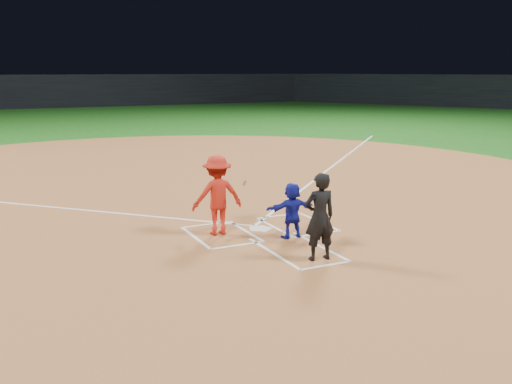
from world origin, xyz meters
name	(u,v)px	position (x,y,z in m)	size (l,w,h in m)	color
ground	(260,230)	(0.00, 0.00, 0.00)	(120.00, 120.00, 0.00)	#134D13
home_plate_dirt	(179,184)	(0.00, 6.00, 0.01)	(28.00, 28.00, 0.01)	brown
stadium_wall_far	(41,91)	(0.00, 48.00, 1.60)	(80.00, 1.20, 3.20)	black
home_plate	(260,229)	(0.00, 0.00, 0.02)	(0.60, 0.60, 0.02)	silver
catcher	(292,210)	(0.34, -0.89, 0.63)	(1.14, 0.36, 1.23)	#1319A0
umpire	(320,217)	(0.07, -2.43, 0.87)	(0.63, 0.41, 1.72)	black
chalk_markings	(186,188)	(0.00, 5.29, 0.01)	(28.35, 17.32, 0.01)	white
batter_at_plate	(217,195)	(-1.02, 0.08, 0.90)	(1.39, 0.92, 1.78)	red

